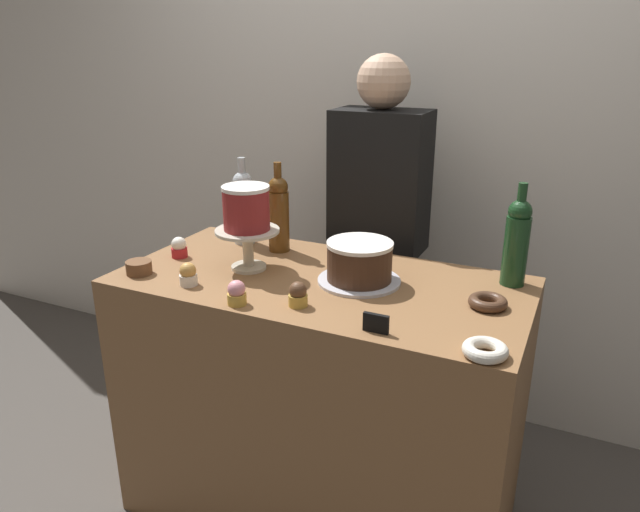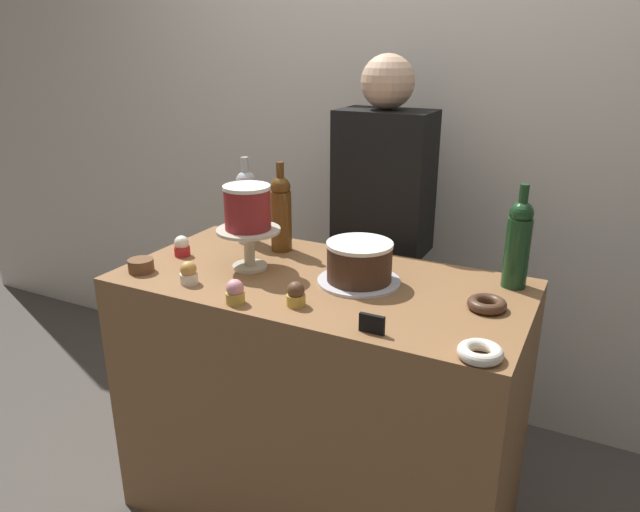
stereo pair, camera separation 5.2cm
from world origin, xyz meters
name	(u,v)px [view 1 (the left image)]	position (x,y,z in m)	size (l,w,h in m)	color
ground_plane	(320,506)	(0.00, 0.00, 0.00)	(12.00, 12.00, 0.00)	#4C4742
back_wall	(409,125)	(0.00, 0.90, 1.30)	(6.00, 0.05, 2.60)	silver
display_counter	(320,401)	(0.00, 0.00, 0.46)	(1.31, 0.65, 0.92)	brown
cake_stand_pedestal	(248,242)	(-0.26, -0.02, 1.01)	(0.21, 0.21, 0.14)	beige
white_layer_cake	(246,208)	(-0.26, -0.02, 1.13)	(0.15, 0.15, 0.15)	maroon
silver_serving_platter	(359,281)	(0.12, 0.03, 0.92)	(0.26, 0.26, 0.01)	silver
chocolate_round_cake	(360,261)	(0.12, 0.03, 0.99)	(0.21, 0.21, 0.12)	#3D2619
wine_bottle_amber	(279,212)	(-0.26, 0.19, 1.06)	(0.08, 0.08, 0.33)	#5B3814
wine_bottle_clear	(243,206)	(-0.42, 0.21, 1.06)	(0.08, 0.08, 0.33)	#B2BCC1
wine_bottle_green	(517,241)	(0.56, 0.22, 1.06)	(0.08, 0.08, 0.33)	#193D1E
cupcake_strawberry	(237,293)	(-0.14, -0.28, 0.95)	(0.06, 0.06, 0.07)	gold
cupcake_vanilla	(179,248)	(-0.54, -0.02, 0.95)	(0.06, 0.06, 0.07)	red
cupcake_caramel	(188,275)	(-0.35, -0.22, 0.95)	(0.06, 0.06, 0.07)	white
cupcake_chocolate	(298,295)	(0.03, -0.21, 0.95)	(0.06, 0.06, 0.07)	gold
donut_sugar	(485,350)	(0.57, -0.27, 0.93)	(0.11, 0.11, 0.03)	silver
donut_chocolate	(488,302)	(0.53, 0.02, 0.93)	(0.11, 0.11, 0.03)	#472D1E
cookie_stack	(139,267)	(-0.56, -0.21, 0.94)	(0.08, 0.08, 0.04)	brown
price_sign_chalkboard	(376,323)	(0.29, -0.27, 0.94)	(0.07, 0.01, 0.05)	black
barista_figure	(377,251)	(0.00, 0.55, 0.84)	(0.36, 0.22, 1.60)	black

